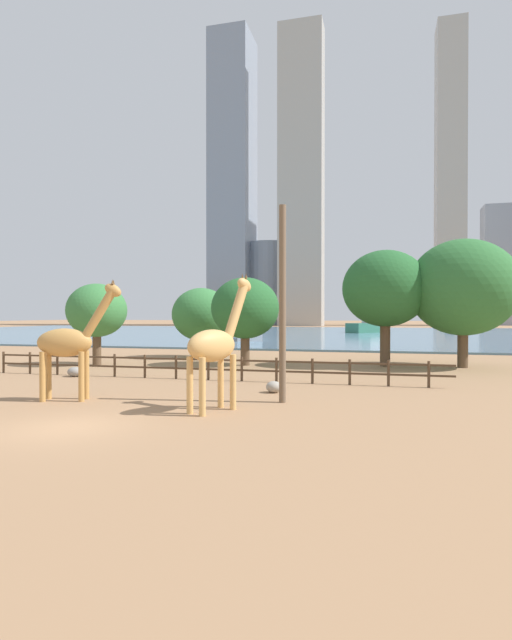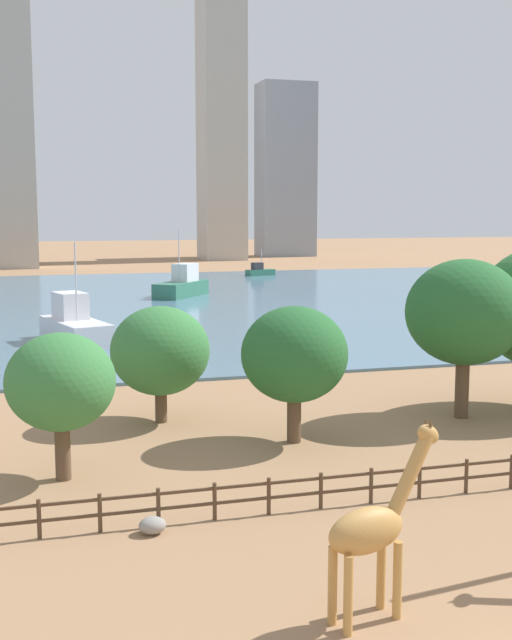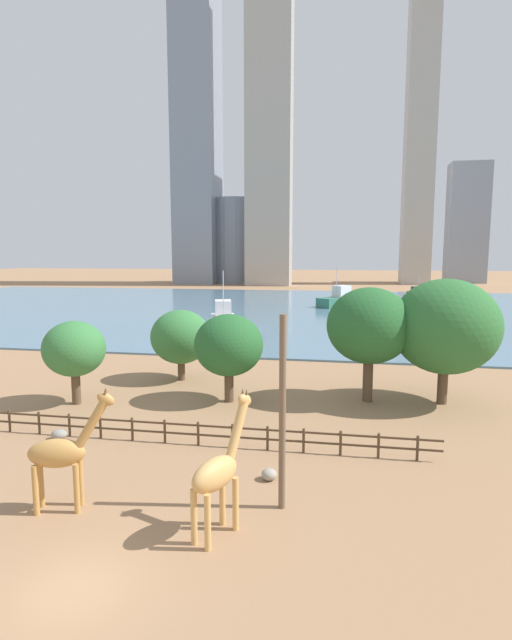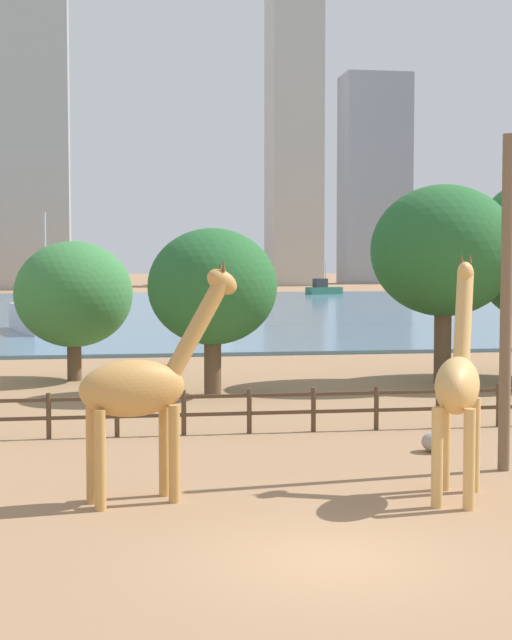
% 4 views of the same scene
% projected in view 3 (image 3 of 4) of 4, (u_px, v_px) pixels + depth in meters
% --- Properties ---
extents(ground_plane, '(400.00, 400.00, 0.00)m').
position_uv_depth(ground_plane, '(302.00, 308.00, 93.49)').
color(ground_plane, '#9E7551').
extents(harbor_water, '(180.00, 86.00, 0.20)m').
position_uv_depth(harbor_water, '(301.00, 309.00, 90.55)').
color(harbor_water, slate).
rests_on(harbor_water, ground).
extents(giraffe_tall, '(2.03, 3.35, 5.21)m').
position_uv_depth(giraffe_tall, '(218.00, 472.00, 18.24)').
color(giraffe_tall, tan).
rests_on(giraffe_tall, ground).
extents(giraffe_companion, '(3.62, 1.59, 5.05)m').
position_uv_depth(giraffe_companion, '(62.00, 453.00, 20.03)').
color(giraffe_companion, '#C18C47').
rests_on(giraffe_companion, ground).
extents(utility_pole, '(0.28, 0.28, 8.02)m').
position_uv_depth(utility_pole, '(282.00, 413.00, 19.97)').
color(utility_pole, brown).
rests_on(utility_pole, ground).
extents(boulder_near_fence, '(0.89, 0.75, 0.56)m').
position_uv_depth(boulder_near_fence, '(59.00, 434.00, 27.94)').
color(boulder_near_fence, gray).
rests_on(boulder_near_fence, ground).
extents(boulder_by_pole, '(0.71, 0.71, 0.53)m').
position_uv_depth(boulder_by_pole, '(269.00, 474.00, 22.96)').
color(boulder_by_pole, gray).
rests_on(boulder_by_pole, ground).
extents(enclosure_fence, '(26.12, 0.14, 1.30)m').
position_uv_depth(enclosure_fence, '(187.00, 431.00, 27.16)').
color(enclosure_fence, '#4C3826').
rests_on(enclosure_fence, ground).
extents(tree_left_large, '(4.79, 4.79, 6.19)m').
position_uv_depth(tree_left_large, '(229.00, 345.00, 34.49)').
color(tree_left_large, brown).
rests_on(tree_left_large, ground).
extents(tree_center_broad, '(4.22, 4.22, 5.78)m').
position_uv_depth(tree_center_broad, '(74.00, 349.00, 33.99)').
color(tree_center_broad, brown).
rests_on(tree_center_broad, ground).
extents(tree_right_tall, '(4.87, 4.87, 5.78)m').
position_uv_depth(tree_right_tall, '(181.00, 337.00, 40.45)').
color(tree_right_tall, brown).
rests_on(tree_right_tall, ground).
extents(tree_left_small, '(5.88, 5.88, 8.03)m').
position_uv_depth(tree_left_small, '(369.00, 326.00, 34.42)').
color(tree_left_small, brown).
rests_on(tree_left_small, ground).
extents(tree_right_small, '(7.21, 7.21, 8.65)m').
position_uv_depth(tree_right_small, '(446.00, 327.00, 33.86)').
color(tree_right_small, brown).
rests_on(tree_right_small, ground).
extents(boat_ferry, '(5.03, 3.05, 4.27)m').
position_uv_depth(boat_ferry, '(417.00, 292.00, 118.32)').
color(boat_ferry, '#337259').
rests_on(boat_ferry, harbor_water).
extents(boat_sailboat, '(7.96, 8.99, 8.00)m').
position_uv_depth(boat_sailboat, '(339.00, 299.00, 94.03)').
color(boat_sailboat, '#337259').
rests_on(boat_sailboat, harbor_water).
extents(boat_tug, '(5.39, 9.24, 7.84)m').
position_uv_depth(boat_tug, '(223.00, 320.00, 65.83)').
color(boat_tug, silver).
rests_on(boat_tug, harbor_water).
extents(skyline_tower_needle, '(13.80, 8.02, 94.39)m').
position_uv_depth(skyline_tower_needle, '(269.00, 129.00, 150.48)').
color(skyline_tower_needle, '#ADA89E').
rests_on(skyline_tower_needle, ground).
extents(skyline_block_central, '(8.94, 10.85, 96.78)m').
position_uv_depth(skyline_block_central, '(420.00, 131.00, 157.44)').
color(skyline_block_central, '#ADA89E').
rests_on(skyline_block_central, ground).
extents(skyline_tower_glass, '(16.71, 16.71, 27.98)m').
position_uv_depth(skyline_tower_glass, '(236.00, 241.00, 168.54)').
color(skyline_tower_glass, gray).
rests_on(skyline_tower_glass, ground).
extents(skyline_block_left, '(13.33, 15.74, 97.89)m').
position_uv_depth(skyline_block_left, '(197.00, 132.00, 160.96)').
color(skyline_block_left, gray).
rests_on(skyline_block_left, ground).
extents(skyline_block_right, '(12.62, 9.08, 39.70)m').
position_uv_depth(skyline_block_right, '(467.00, 224.00, 167.49)').
color(skyline_block_right, gray).
rests_on(skyline_block_right, ground).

